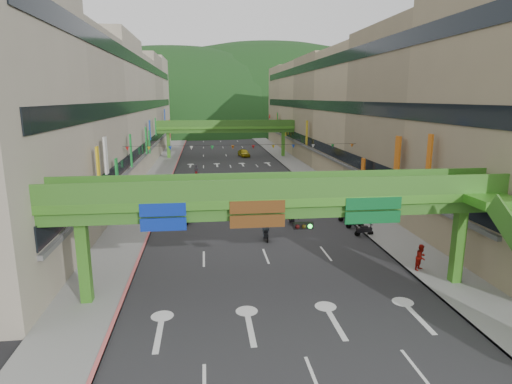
{
  "coord_description": "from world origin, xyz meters",
  "views": [
    {
      "loc": [
        -4.24,
        -17.14,
        11.35
      ],
      "look_at": [
        0.0,
        18.0,
        3.5
      ],
      "focal_mm": 30.0,
      "sensor_mm": 36.0,
      "label": 1
    }
  ],
  "objects_px": {
    "overpass_near": "(300,210)",
    "car_silver": "(184,186)",
    "scooter_rider_near": "(266,229)",
    "scooter_rider_mid": "(292,212)",
    "car_yellow": "(244,153)",
    "pedestrian_red": "(421,259)"
  },
  "relations": [
    {
      "from": "overpass_near",
      "to": "car_silver",
      "type": "height_order",
      "value": "overpass_near"
    },
    {
      "from": "scooter_rider_near",
      "to": "pedestrian_red",
      "type": "height_order",
      "value": "scooter_rider_near"
    },
    {
      "from": "scooter_rider_near",
      "to": "car_yellow",
      "type": "bearing_deg",
      "value": 86.75
    },
    {
      "from": "car_silver",
      "to": "car_yellow",
      "type": "distance_m",
      "value": 32.46
    },
    {
      "from": "scooter_rider_near",
      "to": "scooter_rider_mid",
      "type": "relative_size",
      "value": 0.96
    },
    {
      "from": "scooter_rider_near",
      "to": "car_silver",
      "type": "xyz_separation_m",
      "value": [
        -7.42,
        19.46,
        -0.29
      ]
    },
    {
      "from": "car_silver",
      "to": "overpass_near",
      "type": "bearing_deg",
      "value": -65.36
    },
    {
      "from": "overpass_near",
      "to": "car_yellow",
      "type": "height_order",
      "value": "overpass_near"
    },
    {
      "from": "scooter_rider_mid",
      "to": "pedestrian_red",
      "type": "relative_size",
      "value": 1.25
    },
    {
      "from": "overpass_near",
      "to": "car_silver",
      "type": "relative_size",
      "value": 6.72
    },
    {
      "from": "scooter_rider_near",
      "to": "scooter_rider_mid",
      "type": "height_order",
      "value": "scooter_rider_mid"
    },
    {
      "from": "scooter_rider_near",
      "to": "overpass_near",
      "type": "bearing_deg",
      "value": -87.6
    },
    {
      "from": "pedestrian_red",
      "to": "overpass_near",
      "type": "bearing_deg",
      "value": 162.36
    },
    {
      "from": "overpass_near",
      "to": "car_yellow",
      "type": "relative_size",
      "value": 6.54
    },
    {
      "from": "scooter_rider_mid",
      "to": "car_yellow",
      "type": "xyz_separation_m",
      "value": [
        -0.15,
        45.99,
        -0.4
      ]
    },
    {
      "from": "scooter_rider_mid",
      "to": "car_silver",
      "type": "distance_m",
      "value": 18.44
    },
    {
      "from": "pedestrian_red",
      "to": "scooter_rider_mid",
      "type": "bearing_deg",
      "value": 83.97
    },
    {
      "from": "car_silver",
      "to": "pedestrian_red",
      "type": "xyz_separation_m",
      "value": [
        16.71,
        -27.0,
        0.19
      ]
    },
    {
      "from": "scooter_rider_mid",
      "to": "car_yellow",
      "type": "distance_m",
      "value": 45.99
    },
    {
      "from": "car_silver",
      "to": "scooter_rider_near",
      "type": "bearing_deg",
      "value": -59.33
    },
    {
      "from": "overpass_near",
      "to": "pedestrian_red",
      "type": "xyz_separation_m",
      "value": [
        8.87,
        2.62,
        -4.33
      ]
    },
    {
      "from": "scooter_rider_near",
      "to": "car_silver",
      "type": "bearing_deg",
      "value": 110.87
    }
  ]
}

